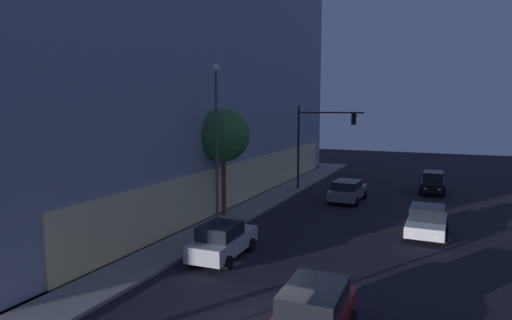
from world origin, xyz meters
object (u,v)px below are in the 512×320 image
object	(u,v)px
street_lamp_sidewalk	(216,127)
car_red	(312,317)
car_white	(427,221)
car_silver	(223,240)
traffic_light_far_corner	(317,134)
modern_building	(100,62)
sidewalk_tree	(223,136)
car_grey	(348,191)
car_black	(433,182)

from	to	relation	value
street_lamp_sidewalk	car_red	distance (m)	14.32
car_white	car_silver	bearing A→B (deg)	131.93
traffic_light_far_corner	street_lamp_sidewalk	xyz separation A→B (m)	(-12.63, 2.44, 1.05)
car_silver	car_white	distance (m)	11.47
modern_building	street_lamp_sidewalk	distance (m)	17.46
sidewalk_tree	traffic_light_far_corner	bearing A→B (deg)	-16.89
car_grey	car_black	bearing A→B (deg)	-43.11
street_lamp_sidewalk	car_red	bearing A→B (deg)	-139.35
car_white	car_grey	xyz separation A→B (m)	(6.97, 5.79, 0.01)
sidewalk_tree	car_white	bearing A→B (deg)	-85.91
traffic_light_far_corner	car_red	size ratio (longest dim) A/B	1.45
car_silver	car_red	bearing A→B (deg)	-133.27
traffic_light_far_corner	car_black	bearing A→B (deg)	-68.32
modern_building	car_grey	bearing A→B (deg)	-81.99
modern_building	car_white	size ratio (longest dim) A/B	9.63
street_lamp_sidewalk	sidewalk_tree	world-z (taller)	street_lamp_sidewalk
car_grey	car_silver	bearing A→B (deg)	169.40
car_red	car_white	xyz separation A→B (m)	(13.24, -2.61, -0.07)
traffic_light_far_corner	street_lamp_sidewalk	bearing A→B (deg)	169.06
street_lamp_sidewalk	car_white	bearing A→B (deg)	-74.95
traffic_light_far_corner	sidewalk_tree	size ratio (longest dim) A/B	1.03
car_silver	car_black	bearing A→B (deg)	-22.21
car_white	car_black	xyz separation A→B (m)	(13.11, 0.05, 0.07)
car_black	car_silver	bearing A→B (deg)	157.79
street_lamp_sidewalk	traffic_light_far_corner	bearing A→B (deg)	-10.94
traffic_light_far_corner	car_silver	xyz separation A→B (m)	(-17.25, -0.38, -3.97)
modern_building	car_grey	distance (m)	23.20
car_red	car_black	xyz separation A→B (m)	(26.34, -2.56, -0.00)
modern_building	traffic_light_far_corner	xyz separation A→B (m)	(5.52, -17.59, -6.04)
car_white	car_red	bearing A→B (deg)	168.83
modern_building	car_white	xyz separation A→B (m)	(-4.06, -26.51, -10.04)
car_silver	car_black	distance (m)	22.44
traffic_light_far_corner	car_red	bearing A→B (deg)	-164.56
modern_building	car_silver	size ratio (longest dim) A/B	9.17
car_red	car_grey	world-z (taller)	car_red
car_white	street_lamp_sidewalk	bearing A→B (deg)	105.05
sidewalk_tree	car_black	distance (m)	18.94
traffic_light_far_corner	car_red	world-z (taller)	traffic_light_far_corner
car_silver	car_grey	size ratio (longest dim) A/B	0.94
car_silver	car_white	world-z (taller)	car_silver
car_white	traffic_light_far_corner	bearing A→B (deg)	42.94
sidewalk_tree	car_black	world-z (taller)	sidewalk_tree
modern_building	car_white	distance (m)	28.64
sidewalk_tree	car_white	size ratio (longest dim) A/B	1.63
traffic_light_far_corner	car_black	size ratio (longest dim) A/B	1.59
street_lamp_sidewalk	car_black	size ratio (longest dim) A/B	2.12
modern_building	car_grey	size ratio (longest dim) A/B	8.58
modern_building	car_red	bearing A→B (deg)	-125.90
car_grey	car_red	bearing A→B (deg)	-171.06
sidewalk_tree	car_red	bearing A→B (deg)	-142.56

